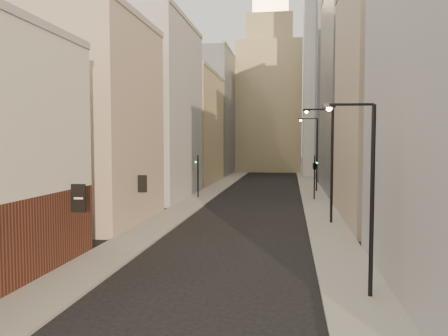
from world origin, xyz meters
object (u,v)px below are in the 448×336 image
(streetlamp_mid, at_px, (329,159))
(streetlamp_far, at_px, (315,150))
(clock_tower, at_px, (270,92))
(streetlamp_near, at_px, (367,188))
(white_tower, at_px, (325,78))
(traffic_light_right, at_px, (315,165))
(traffic_light_left, at_px, (198,169))

(streetlamp_mid, bearing_deg, streetlamp_far, 87.07)
(clock_tower, height_order, streetlamp_near, clock_tower)
(white_tower, distance_m, streetlamp_mid, 51.99)
(streetlamp_mid, distance_m, traffic_light_right, 14.14)
(traffic_light_left, relative_size, traffic_light_right, 1.00)
(streetlamp_near, height_order, traffic_light_right, streetlamp_near)
(white_tower, distance_m, streetlamp_near, 68.33)
(streetlamp_far, bearing_deg, white_tower, 90.94)
(clock_tower, height_order, traffic_light_left, clock_tower)
(white_tower, height_order, streetlamp_mid, white_tower)
(streetlamp_mid, xyz_separation_m, streetlamp_far, (0.16, 22.55, 0.26))
(clock_tower, xyz_separation_m, streetlamp_near, (7.78, -80.81, -12.99))
(clock_tower, height_order, traffic_light_right, clock_tower)
(clock_tower, bearing_deg, streetlamp_far, -79.34)
(streetlamp_far, bearing_deg, clock_tower, 108.16)
(white_tower, bearing_deg, clock_tower, 128.16)
(white_tower, relative_size, traffic_light_right, 8.30)
(traffic_light_left, bearing_deg, traffic_light_right, -175.99)
(streetlamp_near, height_order, streetlamp_far, streetlamp_far)
(streetlamp_far, xyz_separation_m, traffic_light_right, (-0.49, -8.48, -1.54))
(traffic_light_left, distance_m, traffic_light_right, 13.22)
(traffic_light_left, bearing_deg, clock_tower, -92.76)
(white_tower, bearing_deg, traffic_light_left, -115.07)
(traffic_light_left, bearing_deg, white_tower, -111.14)
(clock_tower, distance_m, streetlamp_near, 82.21)
(streetlamp_far, distance_m, traffic_light_right, 8.63)
(clock_tower, bearing_deg, traffic_light_left, -96.70)
(streetlamp_near, bearing_deg, clock_tower, 90.97)
(streetlamp_near, relative_size, traffic_light_right, 1.62)
(clock_tower, relative_size, traffic_light_left, 8.98)
(streetlamp_mid, bearing_deg, white_tower, 83.67)
(clock_tower, relative_size, traffic_light_right, 8.98)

